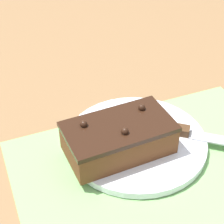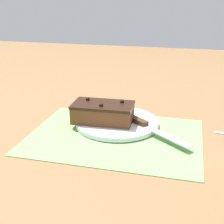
% 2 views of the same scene
% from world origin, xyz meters
% --- Properties ---
extents(ground_plane, '(3.00, 3.00, 0.00)m').
position_xyz_m(ground_plane, '(0.00, 0.00, 0.00)').
color(ground_plane, olive).
extents(placemat_woven, '(0.46, 0.34, 0.00)m').
position_xyz_m(placemat_woven, '(0.00, 0.00, 0.00)').
color(placemat_woven, '#7AB266').
rests_on(placemat_woven, ground_plane).
extents(cake_plate, '(0.24, 0.24, 0.01)m').
position_xyz_m(cake_plate, '(-0.01, 0.08, 0.01)').
color(cake_plate, white).
rests_on(cake_plate, placemat_woven).
extents(chocolate_cake, '(0.18, 0.10, 0.06)m').
position_xyz_m(chocolate_cake, '(-0.05, 0.06, 0.04)').
color(chocolate_cake, brown).
rests_on(chocolate_cake, cake_plate).
extents(serving_knife, '(0.19, 0.16, 0.01)m').
position_xyz_m(serving_knife, '(0.08, 0.05, 0.02)').
color(serving_knife, '#472D19').
rests_on(serving_knife, cake_plate).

